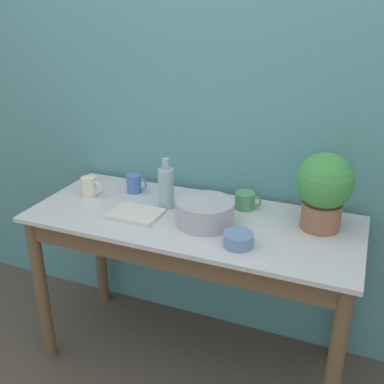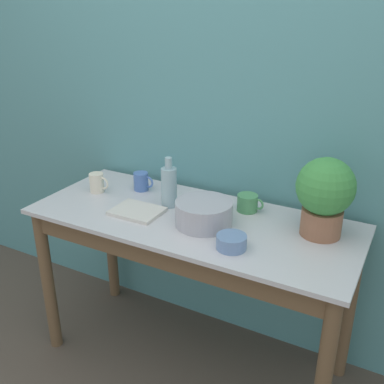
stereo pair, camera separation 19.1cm
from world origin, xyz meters
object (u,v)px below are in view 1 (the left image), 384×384
tray_board (136,214)px  mug_blue (134,184)px  potted_plant (324,188)px  bottle_tall (166,187)px  bowl_small_blue (238,240)px  bowl_wash_large (205,213)px  mug_cream (89,187)px  mug_green (245,200)px

tray_board → mug_blue: bearing=119.7°
potted_plant → bottle_tall: size_ratio=1.39×
bowl_small_blue → bowl_wash_large: bearing=145.0°
mug_blue → tray_board: (0.13, -0.23, -0.04)m
mug_cream → potted_plant: bearing=4.1°
mug_cream → bowl_small_blue: size_ratio=0.92×
bowl_small_blue → tray_board: size_ratio=0.54×
mug_cream → tray_board: size_ratio=0.49×
bowl_wash_large → mug_green: size_ratio=1.96×
bowl_wash_large → tray_board: bearing=-172.4°
bowl_wash_large → mug_cream: bowl_wash_large is taller
mug_green → mug_blue: mug_blue is taller
mug_blue → potted_plant: bearing=-2.9°
potted_plant → bowl_small_blue: 0.41m
potted_plant → bowl_small_blue: potted_plant is taller
mug_cream → mug_blue: bearing=34.5°
mug_cream → tray_board: mug_cream is taller
mug_cream → bowl_small_blue: (0.80, -0.19, -0.02)m
bowl_wash_large → tray_board: 0.32m
bottle_tall → potted_plant: bearing=4.3°
mug_blue → bowl_small_blue: (0.63, -0.32, -0.02)m
bottle_tall → mug_blue: bearing=156.2°
mug_green → potted_plant: bearing=-11.6°
potted_plant → mug_green: potted_plant is taller
mug_cream → bowl_wash_large: bearing=-6.0°
potted_plant → bowl_wash_large: bearing=-162.5°
bottle_tall → mug_cream: bearing=-176.1°
bowl_wash_large → bottle_tall: (-0.22, 0.09, 0.05)m
potted_plant → bottle_tall: potted_plant is taller
mug_green → bowl_small_blue: bearing=-78.4°
bowl_wash_large → tray_board: (-0.31, -0.04, -0.04)m
tray_board → potted_plant: bearing=13.6°
potted_plant → tray_board: size_ratio=1.49×
potted_plant → bowl_wash_large: (-0.45, -0.14, -0.13)m
mug_cream → mug_green: size_ratio=0.87×
mug_green → bottle_tall: bearing=-160.3°
potted_plant → bottle_tall: bearing=-175.7°
bottle_tall → mug_cream: size_ratio=2.19×
bowl_wash_large → mug_blue: bowl_wash_large is taller
mug_green → mug_blue: 0.56m
mug_blue → bowl_wash_large: bearing=-23.0°
bowl_wash_large → mug_cream: bearing=174.0°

